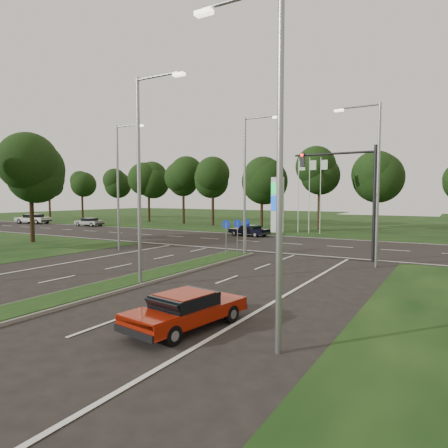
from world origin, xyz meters
The scene contains 17 objects.
verge_far centered at (0.00, 55.00, 0.00)m, with size 160.00×50.00×0.02m, color black.
cross_road centered at (0.00, 24.00, 0.00)m, with size 160.00×12.00×0.02m, color black.
median_kerb centered at (0.00, 4.00, 0.06)m, with size 2.00×26.00×0.12m, color slate.
streetlight_median_near centered at (1.00, 6.00, 5.08)m, with size 2.53×0.22×9.00m.
streetlight_median_far centered at (1.00, 16.00, 5.08)m, with size 2.53×0.22×9.00m.
streetlight_left_far centered at (-8.30, 14.00, 5.08)m, with size 2.53×0.22×9.00m.
streetlight_right_far centered at (8.80, 16.00, 5.08)m, with size 2.53×0.22×9.00m.
streetlight_right_near centered at (8.80, 2.00, 5.08)m, with size 2.53×0.22×9.00m.
traffic_signal centered at (7.19, 18.00, 4.65)m, with size 5.10×0.42×7.00m.
median_signs centered at (0.00, 16.40, 1.71)m, with size 1.16×1.76×2.38m.
gas_pylon centered at (-3.79, 33.05, 3.20)m, with size 5.80×1.26×8.00m.
tree_left_far centered at (-17.90, 13.93, 6.11)m, with size 5.20×5.20×8.86m.
treeline_far centered at (0.10, 39.93, 6.83)m, with size 6.00×6.00×9.90m.
red_sedan centered at (5.88, 2.38, 0.58)m, with size 2.19×4.12×1.08m.
navy_sedan centered at (-4.87, 28.00, 0.59)m, with size 4.19×2.28×1.09m.
far_car_a centered at (-28.88, 29.00, 0.59)m, with size 3.86×1.76×1.10m.
far_car_b centered at (-39.62, 28.26, 0.75)m, with size 5.14×2.98×1.39m.
Camera 1 is at (12.77, -7.16, 3.95)m, focal length 32.00 mm.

